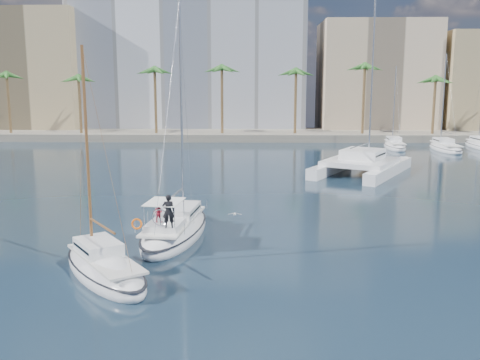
{
  "coord_description": "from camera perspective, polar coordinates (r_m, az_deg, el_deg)",
  "views": [
    {
      "loc": [
        -0.47,
        -29.57,
        9.31
      ],
      "look_at": [
        -1.16,
        1.5,
        3.63
      ],
      "focal_mm": 40.0,
      "sensor_mm": 36.0,
      "label": 1
    }
  ],
  "objects": [
    {
      "name": "main_sloop",
      "position": [
        32.94,
        -6.93,
        -5.24
      ],
      "size": [
        4.36,
        10.35,
        14.91
      ],
      "rotation": [
        0.0,
        0.0,
        -0.12
      ],
      "color": "white",
      "rests_on": "ground"
    },
    {
      "name": "small_sloop",
      "position": [
        27.08,
        -14.28,
        -9.13
      ],
      "size": [
        6.83,
        8.15,
        11.74
      ],
      "rotation": [
        0.0,
        0.0,
        0.62
      ],
      "color": "white",
      "rests_on": "ground"
    },
    {
      "name": "quay",
      "position": [
        90.99,
        1.57,
        4.87
      ],
      "size": [
        120.0,
        14.0,
        1.2
      ],
      "primitive_type": "cube",
      "color": "gray",
      "rests_on": "ground"
    },
    {
      "name": "building_tan_left",
      "position": [
        106.98,
        -21.96,
        10.53
      ],
      "size": [
        22.0,
        14.0,
        22.0
      ],
      "primitive_type": "cube",
      "color": "tan",
      "rests_on": "ground"
    },
    {
      "name": "building_modern",
      "position": [
        103.33,
        -5.27,
        12.92
      ],
      "size": [
        42.0,
        16.0,
        28.0
      ],
      "primitive_type": "cube",
      "color": "silver",
      "rests_on": "ground"
    },
    {
      "name": "palm_left",
      "position": [
        92.84,
        -20.24,
        10.34
      ],
      "size": [
        3.6,
        3.6,
        12.3
      ],
      "color": "brown",
      "rests_on": "ground"
    },
    {
      "name": "catamaran",
      "position": [
        56.79,
        12.87,
        1.88
      ],
      "size": [
        12.65,
        15.28,
        19.74
      ],
      "rotation": [
        0.0,
        0.0,
        -0.51
      ],
      "color": "white",
      "rests_on": "ground"
    },
    {
      "name": "ground",
      "position": [
        31.01,
        2.1,
        -7.12
      ],
      "size": [
        160.0,
        160.0,
        0.0
      ],
      "primitive_type": "plane",
      "color": "black",
      "rests_on": "ground"
    },
    {
      "name": "moored_yacht_a",
      "position": [
        79.81,
        16.15,
        3.25
      ],
      "size": [
        3.37,
        9.52,
        11.9
      ],
      "primitive_type": null,
      "rotation": [
        0.0,
        0.0,
        -0.07
      ],
      "color": "white",
      "rests_on": "ground"
    },
    {
      "name": "seagull",
      "position": [
        37.01,
        -0.56,
        -3.66
      ],
      "size": [
        0.95,
        0.41,
        0.18
      ],
      "color": "silver",
      "rests_on": "ground"
    },
    {
      "name": "building_beige",
      "position": [
        102.08,
        14.23,
        10.44
      ],
      "size": [
        20.0,
        14.0,
        20.0
      ],
      "primitive_type": "cube",
      "color": "#CAB091",
      "rests_on": "ground"
    },
    {
      "name": "palm_right",
      "position": [
        93.19,
        23.37,
        10.13
      ],
      "size": [
        3.6,
        3.6,
        12.3
      ],
      "color": "brown",
      "rests_on": "ground"
    },
    {
      "name": "moored_yacht_b",
      "position": [
        79.85,
        21.04,
        2.98
      ],
      "size": [
        3.32,
        10.83,
        13.72
      ],
      "primitive_type": null,
      "rotation": [
        0.0,
        0.0,
        -0.02
      ],
      "color": "white",
      "rests_on": "ground"
    },
    {
      "name": "palm_centre",
      "position": [
        86.58,
        1.62,
        11.0
      ],
      "size": [
        3.6,
        3.6,
        12.3
      ],
      "color": "brown",
      "rests_on": "ground"
    }
  ]
}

